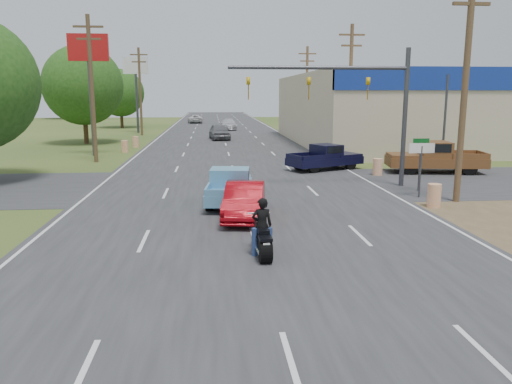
{
  "coord_description": "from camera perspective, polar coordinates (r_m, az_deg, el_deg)",
  "views": [
    {
      "loc": [
        -1.34,
        -7.9,
        4.69
      ],
      "look_at": [
        0.2,
        9.39,
        1.3
      ],
      "focal_mm": 35.0,
      "sensor_mm": 36.0,
      "label": 1
    }
  ],
  "objects": [
    {
      "name": "red_convertible",
      "position": [
        19.13,
        -1.3,
        -1.03
      ],
      "size": [
        2.0,
        4.33,
        1.37
      ],
      "primitive_type": "imported",
      "rotation": [
        0.0,
        0.0,
        -0.13
      ],
      "color": "maroon",
      "rests_on": "ground"
    },
    {
      "name": "cross_road",
      "position": [
        26.35,
        -2.09,
        0.81
      ],
      "size": [
        120.0,
        10.0,
        0.02
      ],
      "primitive_type": "cube",
      "color": "#2D2D30",
      "rests_on": "ground"
    },
    {
      "name": "main_road",
      "position": [
        48.15,
        -3.48,
        5.45
      ],
      "size": [
        15.0,
        180.0,
        0.02
      ],
      "primitive_type": "cube",
      "color": "#2D2D30",
      "rests_on": "ground"
    },
    {
      "name": "distant_car_silver",
      "position": [
        68.66,
        -3.17,
        7.74
      ],
      "size": [
        2.27,
        5.16,
        1.47
      ],
      "primitive_type": "imported",
      "rotation": [
        0.0,
        0.0,
        0.04
      ],
      "color": "silver",
      "rests_on": "ground"
    },
    {
      "name": "barrel_1",
      "position": [
        30.31,
        13.73,
        2.79
      ],
      "size": [
        0.56,
        0.56,
        1.0
      ],
      "primitive_type": "cylinder",
      "color": "orange",
      "rests_on": "ground"
    },
    {
      "name": "barrel_2",
      "position": [
        42.71,
        -14.77,
        5.06
      ],
      "size": [
        0.56,
        0.56,
        1.0
      ],
      "primitive_type": "cylinder",
      "color": "orange",
      "rests_on": "ground"
    },
    {
      "name": "street_name_sign",
      "position": [
        25.69,
        18.24,
        3.61
      ],
      "size": [
        0.8,
        0.08,
        2.61
      ],
      "color": "#3F3F44",
      "rests_on": "ground"
    },
    {
      "name": "rider",
      "position": [
        14.66,
        0.69,
        -4.22
      ],
      "size": [
        0.62,
        0.42,
        1.66
      ],
      "primitive_type": "imported",
      "rotation": [
        0.0,
        0.0,
        3.19
      ],
      "color": "black",
      "rests_on": "ground"
    },
    {
      "name": "pole_sign_left_far",
      "position": [
        64.6,
        -13.58,
        12.95
      ],
      "size": [
        3.0,
        0.35,
        9.2
      ],
      "color": "#3F3F44",
      "rests_on": "ground"
    },
    {
      "name": "barrel_3",
      "position": [
        46.6,
        -13.59,
        5.59
      ],
      "size": [
        0.56,
        0.56,
        1.0
      ],
      "primitive_type": "cylinder",
      "color": "orange",
      "rests_on": "ground"
    },
    {
      "name": "barrel_0",
      "position": [
        22.38,
        19.69,
        -0.39
      ],
      "size": [
        0.56,
        0.56,
        1.0
      ],
      "primitive_type": "cylinder",
      "color": "orange",
      "rests_on": "ground"
    },
    {
      "name": "tree_6",
      "position": [
        106.83,
        -21.07,
        11.31
      ],
      "size": [
        8.82,
        8.82,
        10.92
      ],
      "color": "#422D19",
      "rests_on": "ground"
    },
    {
      "name": "navy_pickup",
      "position": [
        32.01,
        8.05,
        3.99
      ],
      "size": [
        5.19,
        3.75,
        1.61
      ],
      "rotation": [
        0.0,
        0.0,
        -1.13
      ],
      "color": "black",
      "rests_on": "ground"
    },
    {
      "name": "motorcycle",
      "position": [
        14.69,
        0.72,
        -5.48
      ],
      "size": [
        0.7,
        2.26,
        1.15
      ],
      "rotation": [
        0.0,
        0.0,
        0.04
      ],
      "color": "black",
      "rests_on": "ground"
    },
    {
      "name": "utility_pole_1",
      "position": [
        23.55,
        22.82,
        11.74
      ],
      "size": [
        2.0,
        0.28,
        10.0
      ],
      "color": "#4C3823",
      "rests_on": "ground"
    },
    {
      "name": "utility_pole_6",
      "position": [
        60.46,
        -13.1,
        11.37
      ],
      "size": [
        2.0,
        0.28,
        10.0
      ],
      "color": "#4C3823",
      "rests_on": "ground"
    },
    {
      "name": "distant_car_grey",
      "position": [
        53.6,
        -4.2,
        6.89
      ],
      "size": [
        2.43,
        5.05,
        1.66
      ],
      "primitive_type": "imported",
      "rotation": [
        0.0,
        0.0,
        0.1
      ],
      "color": "slate",
      "rests_on": "ground"
    },
    {
      "name": "lane_sign",
      "position": [
        24.05,
        18.37,
        3.83
      ],
      "size": [
        1.2,
        0.08,
        2.52
      ],
      "color": "#3F3F44",
      "rests_on": "ground"
    },
    {
      "name": "tree_5",
      "position": [
        107.57,
        12.1,
        11.45
      ],
      "size": [
        7.98,
        7.98,
        9.88
      ],
      "color": "#422D19",
      "rests_on": "ground"
    },
    {
      "name": "blue_pickup",
      "position": [
        21.83,
        -2.99,
        0.73
      ],
      "size": [
        2.26,
        4.83,
        1.55
      ],
      "rotation": [
        0.0,
        0.0,
        -0.1
      ],
      "color": "black",
      "rests_on": "ground"
    },
    {
      "name": "signal_mast",
      "position": [
        25.91,
        11.17,
        11.1
      ],
      "size": [
        9.12,
        0.4,
        7.0
      ],
      "color": "#3F3F44",
      "rests_on": "ground"
    },
    {
      "name": "utility_pole_3",
      "position": [
        57.93,
        5.82,
        11.62
      ],
      "size": [
        2.0,
        0.28,
        10.0
      ],
      "color": "#4C3823",
      "rests_on": "ground"
    },
    {
      "name": "distant_car_white",
      "position": [
        85.35,
        -6.99,
        8.27
      ],
      "size": [
        2.78,
        5.07,
        1.35
      ],
      "primitive_type": "imported",
      "rotation": [
        0.0,
        0.0,
        3.26
      ],
      "color": "silver",
      "rests_on": "ground"
    },
    {
      "name": "ground",
      "position": [
        9.28,
        4.14,
        -19.32
      ],
      "size": [
        200.0,
        200.0,
        0.0
      ],
      "primitive_type": "plane",
      "color": "#324B1E",
      "rests_on": "ground"
    },
    {
      "name": "tree_1",
      "position": [
        51.37,
        -19.17,
        11.44
      ],
      "size": [
        7.56,
        7.56,
        9.36
      ],
      "color": "#422D19",
      "rests_on": "ground"
    },
    {
      "name": "tree_2",
      "position": [
        75.01,
        -15.23,
        10.87
      ],
      "size": [
        6.72,
        6.72,
        8.32
      ],
      "color": "#422D19",
      "rests_on": "ground"
    },
    {
      "name": "pole_sign_left_near",
      "position": [
        41.01,
        -18.55,
        13.96
      ],
      "size": [
        3.0,
        0.35,
        9.2
      ],
      "color": "#3F3F44",
      "rests_on": "ground"
    },
    {
      "name": "utility_pole_2",
      "position": [
        40.39,
        10.71,
        11.75
      ],
      "size": [
        2.0,
        0.28,
        10.0
      ],
      "color": "#4C3823",
      "rests_on": "ground"
    },
    {
      "name": "brown_pickup",
      "position": [
        32.3,
        19.61,
        3.79
      ],
      "size": [
        6.02,
        3.04,
        1.91
      ],
      "rotation": [
        0.0,
        0.0,
        1.42
      ],
      "color": "black",
      "rests_on": "ground"
    },
    {
      "name": "utility_pole_5",
      "position": [
        36.82,
        -18.27,
        11.49
      ],
      "size": [
        2.0,
        0.28,
        10.0
      ],
      "color": "#4C3823",
      "rests_on": "ground"
    }
  ]
}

